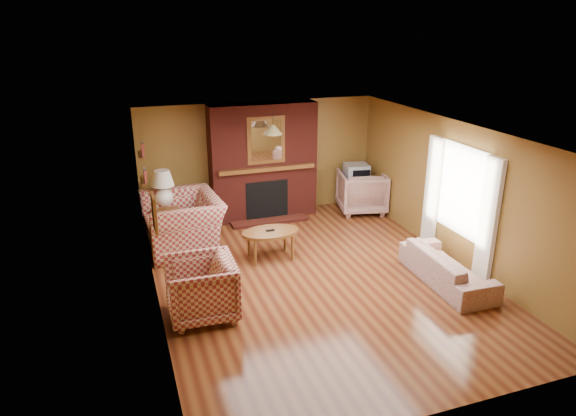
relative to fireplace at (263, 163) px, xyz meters
name	(u,v)px	position (x,y,z in m)	size (l,w,h in m)	color
floor	(317,278)	(0.00, -2.98, -1.18)	(6.50, 6.50, 0.00)	#451C0E
ceiling	(320,132)	(0.00, -2.98, 1.22)	(6.50, 6.50, 0.00)	silver
wall_back	(260,159)	(0.00, 0.27, 0.02)	(6.50, 6.50, 0.00)	brown
wall_front	(443,317)	(0.00, -6.23, 0.02)	(6.50, 6.50, 0.00)	brown
wall_left	(152,229)	(-2.50, -2.98, 0.02)	(6.50, 6.50, 0.00)	brown
wall_right	(455,192)	(2.50, -2.98, 0.02)	(6.50, 6.50, 0.00)	brown
fireplace	(263,163)	(0.00, 0.00, 0.00)	(2.20, 0.82, 2.40)	#4F1611
window_right	(459,200)	(2.45, -3.18, -0.06)	(0.10, 1.85, 2.00)	beige
bookshelf	(143,163)	(-2.44, -1.08, 0.48)	(0.09, 0.55, 0.71)	brown
botanical_print	(154,213)	(-2.47, -3.28, 0.37)	(0.05, 0.40, 0.50)	brown
pendant_light	(273,130)	(0.00, -0.68, 0.82)	(0.36, 0.36, 0.48)	black
plaid_loveseat	(183,223)	(-1.85, -1.05, -0.69)	(1.50, 1.31, 0.97)	maroon
plaid_armchair	(201,289)	(-1.95, -3.50, -0.75)	(0.92, 0.95, 0.86)	maroon
floral_sofa	(447,267)	(1.90, -3.78, -0.92)	(1.82, 0.71, 0.53)	#BAAB90
floral_armchair	(362,192)	(2.09, -0.39, -0.73)	(0.96, 0.99, 0.90)	#BAAB90
coffee_table	(270,234)	(-0.48, -2.01, -0.72)	(1.01, 0.62, 0.54)	brown
side_table	(166,222)	(-2.10, -0.53, -0.85)	(0.50, 0.50, 0.66)	brown
table_lamp	(163,186)	(-2.10, -0.53, -0.13)	(0.42, 0.42, 0.69)	white
tv_stand	(355,196)	(2.05, -0.18, -0.90)	(0.51, 0.46, 0.56)	black
crt_tv	(356,174)	(2.05, -0.19, -0.40)	(0.57, 0.56, 0.46)	#999CA0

